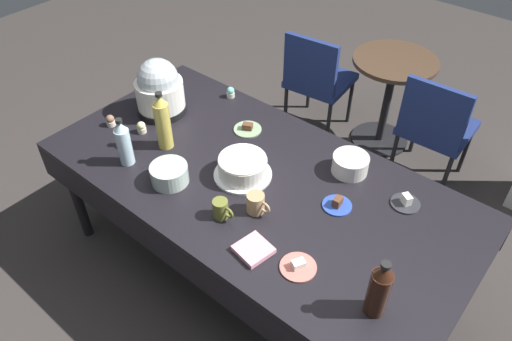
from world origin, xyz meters
name	(u,v)px	position (x,y,z in m)	size (l,w,h in m)	color
ground	(256,269)	(0.00, 0.00, 0.00)	(9.00, 9.00, 0.00)	#383330
potluck_table	(256,187)	(0.00, 0.00, 0.69)	(2.20, 1.10, 0.75)	black
frosted_layer_cake	(243,167)	(-0.06, -0.03, 0.80)	(0.29, 0.29, 0.11)	silver
slow_cooker	(159,89)	(-0.80, 0.10, 0.90)	(0.29, 0.29, 0.34)	black
glass_salad_bowl	(169,174)	(-0.31, -0.29, 0.80)	(0.19, 0.19, 0.10)	#B2C6BC
ceramic_snack_bowl	(350,164)	(0.33, 0.34, 0.80)	(0.18, 0.18, 0.09)	silver
dessert_plate_coral	(298,266)	(0.49, -0.31, 0.76)	(0.16, 0.16, 0.04)	#E07266
dessert_plate_charcoal	(406,202)	(0.66, 0.31, 0.76)	(0.14, 0.14, 0.06)	#2D2D33
dessert_plate_cobalt	(337,204)	(0.42, 0.09, 0.76)	(0.14, 0.14, 0.05)	#2D4CB2
dessert_plate_sage	(248,129)	(-0.29, 0.28, 0.76)	(0.16, 0.16, 0.04)	#8CA87F
cupcake_lemon	(110,121)	(-0.92, -0.18, 0.78)	(0.05, 0.05, 0.07)	beige
cupcake_berry	(231,92)	(-0.59, 0.47, 0.78)	(0.05, 0.05, 0.07)	beige
cupcake_mint	(141,127)	(-0.73, -0.11, 0.78)	(0.05, 0.05, 0.07)	beige
soda_bottle_water	(124,143)	(-0.59, -0.33, 0.88)	(0.07, 0.07, 0.27)	silver
soda_bottle_ginger_ale	(163,122)	(-0.54, -0.11, 0.91)	(0.08, 0.08, 0.33)	gold
soda_bottle_cola	(379,290)	(0.83, -0.29, 0.88)	(0.08, 0.08, 0.29)	#33190F
coffee_mug_tan	(256,203)	(0.14, -0.17, 0.80)	(0.13, 0.08, 0.10)	tan
coffee_mug_olive	(221,209)	(0.04, -0.30, 0.80)	(0.11, 0.07, 0.09)	olive
paper_napkin_stack	(253,249)	(0.29, -0.37, 0.76)	(0.14, 0.14, 0.02)	pink
maroon_chair_left	(317,77)	(-0.54, 1.37, 0.49)	(0.48, 0.48, 0.85)	navy
maroon_chair_right	(435,125)	(0.40, 1.37, 0.49)	(0.45, 0.45, 0.85)	navy
round_cafe_table	(390,86)	(-0.05, 1.60, 0.50)	(0.60, 0.60, 0.72)	#473323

